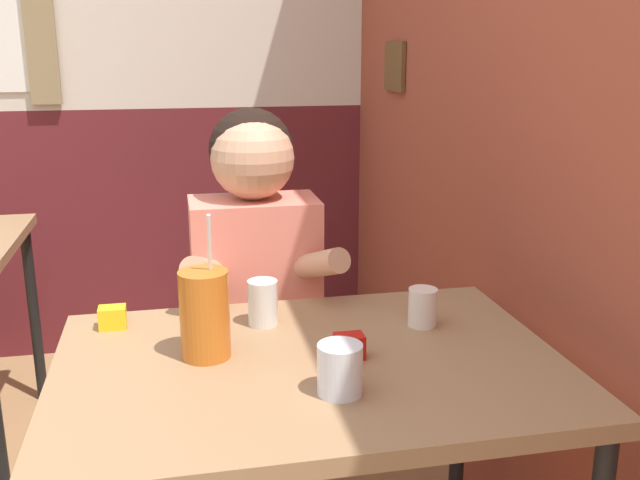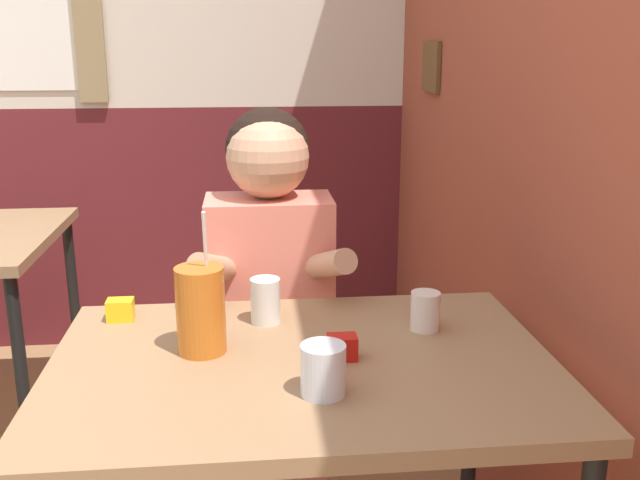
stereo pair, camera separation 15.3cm
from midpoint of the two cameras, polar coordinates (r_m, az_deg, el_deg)
brick_wall_right at (r=2.21m, az=10.15°, el=14.68°), size 0.08×4.33×2.70m
back_wall at (r=3.31m, az=-23.74°, el=13.90°), size 5.83×0.09×2.70m
main_table at (r=1.50m, az=-3.77°, el=-12.16°), size 1.03×0.71×0.75m
person_seated at (r=1.99m, az=-7.33°, el=-5.78°), size 0.42×0.42×1.21m
cocktail_pitcher at (r=1.48m, az=-12.17°, el=-5.88°), size 0.10×0.10×0.30m
glass_near_pitcher at (r=1.31m, az=-1.79°, el=-10.37°), size 0.08×0.08×0.10m
glass_center at (r=1.63m, az=-7.30°, el=-5.05°), size 0.07×0.07×0.10m
glass_far_side at (r=1.63m, az=5.54°, el=-5.42°), size 0.07×0.07×0.09m
condiment_ketchup at (r=1.46m, az=-0.67°, el=-8.56°), size 0.06×0.04×0.05m
condiment_mustard at (r=1.70m, az=-18.79°, el=-5.94°), size 0.06×0.04×0.05m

